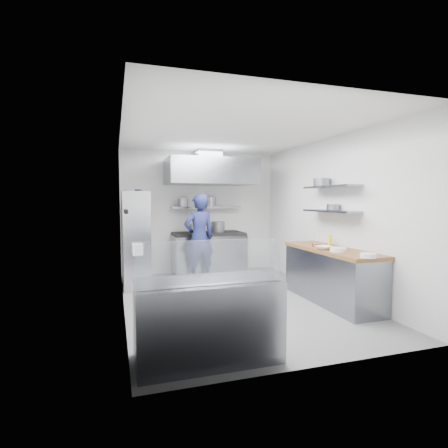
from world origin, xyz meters
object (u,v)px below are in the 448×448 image
object	(u,v)px
gas_range	(208,255)
display_case	(207,320)
wire_rack	(136,240)
chef	(199,238)

from	to	relation	value
gas_range	display_case	xyz separation A→B (m)	(-1.10, -4.10, -0.03)
wire_rack	display_case	size ratio (longest dim) A/B	1.23
chef	wire_rack	size ratio (longest dim) A/B	0.98
wire_rack	chef	bearing A→B (deg)	3.75
chef	display_case	size ratio (longest dim) A/B	1.21
gas_range	chef	bearing A→B (deg)	-120.73
gas_range	display_case	bearing A→B (deg)	-105.02
gas_range	wire_rack	bearing A→B (deg)	-157.29
wire_rack	display_case	bearing A→B (deg)	-81.19
gas_range	chef	size ratio (longest dim) A/B	0.88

